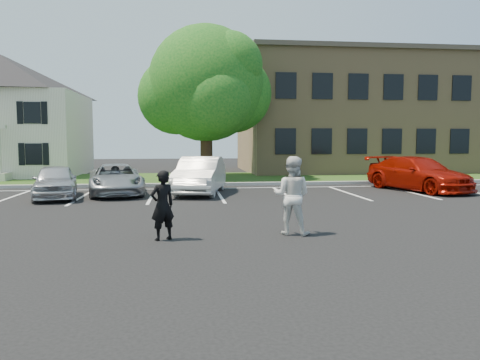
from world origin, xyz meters
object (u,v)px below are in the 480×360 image
at_px(tree, 207,86).
at_px(man_white_shirt, 292,195).
at_px(car_silver_minivan, 116,179).
at_px(car_silver_west, 55,181).
at_px(car_white_sedan, 200,175).
at_px(man_black_suit, 162,205).
at_px(car_red_compact, 418,174).
at_px(office_building, 392,114).

xyz_separation_m(tree, man_white_shirt, (1.19, -16.04, -4.38)).
bearing_deg(tree, car_silver_minivan, -121.40).
relative_size(car_silver_west, car_white_sedan, 0.82).
relative_size(car_silver_west, car_silver_minivan, 0.85).
height_order(man_black_suit, man_white_shirt, man_white_shirt).
height_order(car_white_sedan, car_red_compact, car_white_sedan).
height_order(man_black_suit, car_white_sedan, man_black_suit).
xyz_separation_m(tree, car_silver_minivan, (-4.28, -7.01, -4.70)).
xyz_separation_m(office_building, tree, (-14.06, -6.21, 1.19)).
bearing_deg(office_building, man_black_suit, -125.39).
bearing_deg(man_white_shirt, man_black_suit, 30.02).
distance_m(man_white_shirt, car_silver_minivan, 10.56).
xyz_separation_m(man_black_suit, car_silver_minivan, (-2.34, 9.31, -0.17)).
bearing_deg(man_white_shirt, car_white_sedan, -53.06).
distance_m(tree, car_silver_west, 11.32).
distance_m(man_black_suit, car_red_compact, 14.39).
relative_size(man_black_suit, car_red_compact, 0.31).
xyz_separation_m(car_silver_minivan, car_white_sedan, (3.56, -0.06, 0.15)).
height_order(car_silver_west, car_white_sedan, car_white_sedan).
xyz_separation_m(car_white_sedan, car_red_compact, (9.89, -0.10, -0.02)).
height_order(office_building, car_white_sedan, office_building).
xyz_separation_m(office_building, man_black_suit, (-16.00, -22.53, -3.34)).
bearing_deg(man_black_suit, car_white_sedan, -126.40).
relative_size(man_black_suit, car_silver_west, 0.41).
xyz_separation_m(car_silver_minivan, car_red_compact, (13.45, -0.16, 0.12)).
height_order(tree, car_silver_west, tree).
xyz_separation_m(man_white_shirt, car_silver_minivan, (-5.47, 9.03, -0.32)).
bearing_deg(car_silver_minivan, car_silver_west, -165.41).
xyz_separation_m(car_silver_west, car_silver_minivan, (2.20, 1.00, -0.03)).
relative_size(tree, man_white_shirt, 4.56).
xyz_separation_m(car_silver_west, car_white_sedan, (5.76, 0.94, 0.12)).
height_order(man_white_shirt, car_silver_minivan, man_white_shirt).
relative_size(tree, car_silver_minivan, 1.90).
distance_m(man_black_suit, man_white_shirt, 3.15).
height_order(tree, car_white_sedan, tree).
relative_size(tree, car_silver_west, 2.23).
xyz_separation_m(office_building, car_silver_minivan, (-18.34, -13.22, -3.51)).
distance_m(car_silver_minivan, car_red_compact, 13.45).
distance_m(man_black_suit, car_white_sedan, 9.33).
bearing_deg(tree, man_black_suit, -96.78).
bearing_deg(man_black_suit, car_red_compact, -169.44).
height_order(man_white_shirt, car_red_compact, man_white_shirt).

